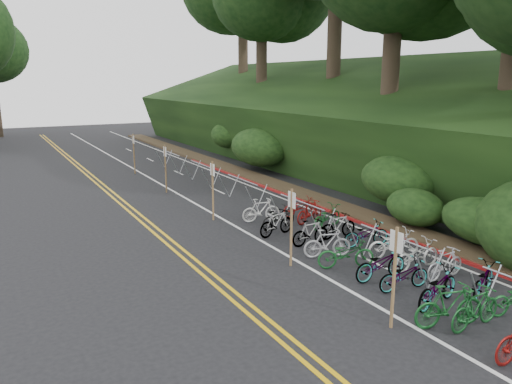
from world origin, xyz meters
TOP-DOWN VIEW (x-y plane):
  - ground at (0.00, 0.00)m, footprint 120.00×120.00m
  - road_markings at (0.63, 10.10)m, footprint 7.47×80.00m
  - red_curb at (5.70, 12.00)m, footprint 0.25×28.00m
  - embankment at (12.96, 19.04)m, footprint 14.30×48.14m
  - bike_racks_rest at (3.00, 13.00)m, footprint 1.14×23.00m
  - signpost_near at (0.51, 0.45)m, footprint 0.08×0.40m
  - signposts_rest at (0.60, 14.00)m, footprint 0.08×18.40m
  - bike_front at (1.71, -0.18)m, footprint 0.98×1.88m
  - bike_valet at (3.04, 3.33)m, footprint 3.28×14.63m

SIDE VIEW (x-z plane):
  - ground at x=0.00m, z-range 0.00..0.00m
  - road_markings at x=0.63m, z-range 0.00..0.01m
  - red_curb at x=5.70m, z-range 0.00..0.10m
  - bike_valet at x=3.04m, z-range -0.06..1.01m
  - bike_front at x=1.71m, z-range 0.00..1.09m
  - bike_racks_rest at x=3.00m, z-range 0.27..1.44m
  - signpost_near at x=0.51m, z-range 0.18..2.67m
  - signposts_rest at x=0.60m, z-range 0.18..2.68m
  - embankment at x=12.96m, z-range -1.99..7.12m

